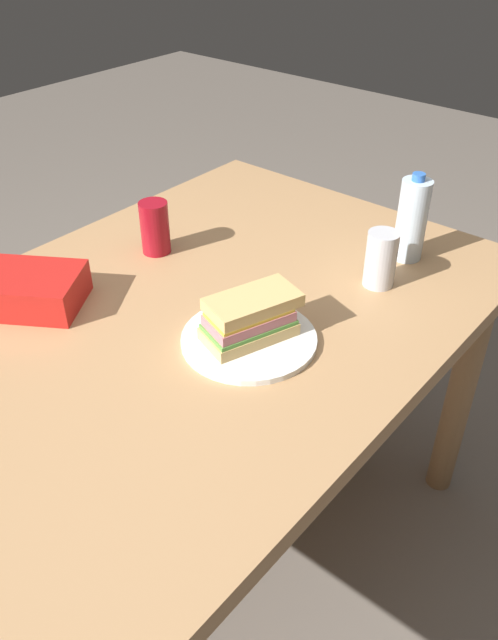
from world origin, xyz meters
name	(u,v)px	position (x,y,z in m)	size (l,w,h in m)	color
ground_plane	(188,560)	(0.00, 0.00, 0.00)	(8.00, 8.00, 0.00)	#70665B
dining_table	(170,366)	(0.00, 0.00, 0.66)	(1.49, 0.93, 0.75)	tan
paper_plate	(249,339)	(0.07, -0.15, 0.76)	(0.26, 0.26, 0.01)	white
sandwich	(250,318)	(0.07, -0.15, 0.81)	(0.20, 0.14, 0.08)	#DBB26B
soda_can_red	(155,227)	(0.20, 0.23, 0.82)	(0.07, 0.07, 0.12)	maroon
chip_bag	(24,289)	(-0.12, 0.28, 0.79)	(0.23, 0.15, 0.07)	red
water_bottle_tall	(412,220)	(0.54, -0.22, 0.85)	(0.07, 0.07, 0.20)	silver
soda_can_silver	(381,259)	(0.40, -0.23, 0.82)	(0.07, 0.07, 0.12)	silver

